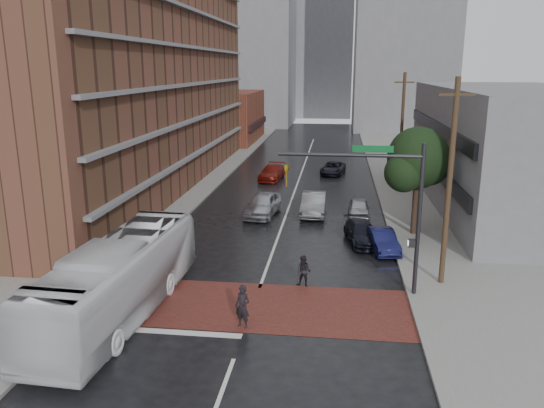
% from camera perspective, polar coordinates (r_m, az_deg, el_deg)
% --- Properties ---
extents(ground, '(160.00, 160.00, 0.00)m').
position_cam_1_polar(ground, '(23.78, -2.25, -11.43)').
color(ground, black).
rests_on(ground, ground).
extents(crosswalk, '(14.00, 5.00, 0.02)m').
position_cam_1_polar(crosswalk, '(24.22, -2.06, -10.90)').
color(crosswalk, maroon).
rests_on(crosswalk, ground).
extents(sidewalk_west, '(9.00, 90.00, 0.15)m').
position_cam_1_polar(sidewalk_west, '(49.57, -10.76, 2.24)').
color(sidewalk_west, gray).
rests_on(sidewalk_west, ground).
extents(sidewalk_east, '(9.00, 90.00, 0.15)m').
position_cam_1_polar(sidewalk_east, '(47.90, 16.47, 1.47)').
color(sidewalk_east, gray).
rests_on(sidewalk_east, ground).
extents(apartment_block, '(10.00, 44.00, 28.00)m').
position_cam_1_polar(apartment_block, '(48.51, -14.91, 18.32)').
color(apartment_block, brown).
rests_on(apartment_block, ground).
extents(storefront_west, '(8.00, 16.00, 7.00)m').
position_cam_1_polar(storefront_west, '(76.99, -4.66, 9.34)').
color(storefront_west, brown).
rests_on(storefront_west, ground).
extents(building_east, '(11.00, 26.00, 9.00)m').
position_cam_1_polar(building_east, '(43.49, 24.46, 5.43)').
color(building_east, gray).
rests_on(building_east, ground).
extents(distant_tower_west, '(18.00, 16.00, 32.00)m').
position_cam_1_polar(distant_tower_west, '(100.78, -3.11, 17.69)').
color(distant_tower_west, gray).
rests_on(distant_tower_west, ground).
extents(distant_tower_east, '(16.00, 14.00, 36.00)m').
position_cam_1_polar(distant_tower_east, '(93.98, 14.21, 18.75)').
color(distant_tower_east, gray).
rests_on(distant_tower_east, ground).
extents(distant_tower_center, '(12.00, 10.00, 24.00)m').
position_cam_1_polar(distant_tower_center, '(116.15, 5.52, 15.25)').
color(distant_tower_center, gray).
rests_on(distant_tower_center, ground).
extents(street_tree, '(4.20, 4.10, 6.90)m').
position_cam_1_polar(street_tree, '(33.97, 15.45, 4.39)').
color(street_tree, '#332319').
rests_on(street_tree, ground).
extents(signal_mast, '(6.50, 0.30, 7.20)m').
position_cam_1_polar(signal_mast, '(24.37, 12.32, 0.73)').
color(signal_mast, '#2D2D33').
rests_on(signal_mast, ground).
extents(utility_pole_near, '(1.60, 0.26, 10.00)m').
position_cam_1_polar(utility_pole_near, '(26.17, 18.53, 2.16)').
color(utility_pole_near, '#473321').
rests_on(utility_pole_near, ground).
extents(utility_pole_far, '(1.60, 0.26, 10.00)m').
position_cam_1_polar(utility_pole_far, '(45.70, 13.76, 7.50)').
color(utility_pole_far, '#473321').
rests_on(utility_pole_far, ground).
extents(transit_bus, '(3.41, 12.12, 3.34)m').
position_cam_1_polar(transit_bus, '(23.69, -16.06, -7.70)').
color(transit_bus, silver).
rests_on(transit_bus, ground).
extents(pedestrian_a, '(0.79, 0.66, 1.83)m').
position_cam_1_polar(pedestrian_a, '(22.07, -3.18, -10.96)').
color(pedestrian_a, black).
rests_on(pedestrian_a, ground).
extents(pedestrian_b, '(0.90, 0.79, 1.56)m').
position_cam_1_polar(pedestrian_b, '(25.98, 3.44, -7.25)').
color(pedestrian_b, black).
rests_on(pedestrian_b, ground).
extents(car_travel_a, '(2.56, 5.11, 1.67)m').
position_cam_1_polar(car_travel_a, '(38.03, -1.00, -0.05)').
color(car_travel_a, '#B6B8BE').
rests_on(car_travel_a, ground).
extents(car_travel_b, '(1.72, 4.86, 1.60)m').
position_cam_1_polar(car_travel_b, '(38.45, 4.50, 0.02)').
color(car_travel_b, '#98999F').
rests_on(car_travel_b, ground).
extents(car_travel_c, '(2.39, 4.89, 1.37)m').
position_cam_1_polar(car_travel_c, '(50.40, -0.02, 3.41)').
color(car_travel_c, maroon).
rests_on(car_travel_c, ground).
extents(suv_travel, '(2.71, 4.68, 1.23)m').
position_cam_1_polar(suv_travel, '(53.27, 6.57, 3.84)').
color(suv_travel, black).
rests_on(suv_travel, ground).
extents(car_parked_near, '(1.99, 4.03, 1.27)m').
position_cam_1_polar(car_parked_near, '(31.50, 11.77, -3.85)').
color(car_parked_near, '#131545').
rests_on(car_parked_near, ground).
extents(car_parked_mid, '(2.44, 4.54, 1.25)m').
position_cam_1_polar(car_parked_mid, '(32.71, 9.67, -3.08)').
color(car_parked_mid, black).
rests_on(car_parked_mid, ground).
extents(car_parked_far, '(1.53, 3.71, 1.26)m').
position_cam_1_polar(car_parked_far, '(38.39, 9.32, -0.42)').
color(car_parked_far, '#B1B4B9').
rests_on(car_parked_far, ground).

